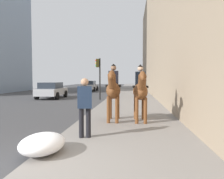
# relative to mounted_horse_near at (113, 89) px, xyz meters

# --- Properties ---
(sidewalk_slab) EXTENTS (120.00, 4.06, 0.12)m
(sidewalk_slab) POSITION_rel_mounted_horse_near_xyz_m (-4.50, -0.61, -1.32)
(sidewalk_slab) COLOR gray
(sidewalk_slab) RESTS_ON ground
(mounted_horse_near) EXTENTS (2.15, 0.61, 2.28)m
(mounted_horse_near) POSITION_rel_mounted_horse_near_xyz_m (0.00, 0.00, 0.00)
(mounted_horse_near) COLOR brown
(mounted_horse_near) RESTS_ON sidewalk_slab
(mounted_horse_far) EXTENTS (2.15, 0.62, 2.24)m
(mounted_horse_far) POSITION_rel_mounted_horse_near_xyz_m (0.00, -1.06, -0.03)
(mounted_horse_far) COLOR brown
(mounted_horse_far) RESTS_ON sidewalk_slab
(pedestrian_greeting) EXTENTS (0.33, 0.44, 1.70)m
(pedestrian_greeting) POSITION_rel_mounted_horse_near_xyz_m (-2.41, 0.60, -0.28)
(pedestrian_greeting) COLOR black
(pedestrian_greeting) RESTS_ON sidewalk_slab
(car_near_lane) EXTENTS (3.97, 2.06, 1.44)m
(car_near_lane) POSITION_rel_mounted_horse_near_xyz_m (10.18, 6.47, -0.62)
(car_near_lane) COLOR #B7BABF
(car_near_lane) RESTS_ON ground
(car_mid_lane) EXTENTS (4.18, 2.05, 1.44)m
(car_mid_lane) POSITION_rel_mounted_horse_near_xyz_m (21.39, 5.34, -0.62)
(car_mid_lane) COLOR #B7BABF
(car_mid_lane) RESTS_ON ground
(traffic_light_near_curb) EXTENTS (0.20, 0.44, 3.47)m
(traffic_light_near_curb) POSITION_rel_mounted_horse_near_xyz_m (9.44, 2.08, 0.97)
(traffic_light_near_curb) COLOR black
(traffic_light_near_curb) RESTS_ON ground
(snow_pile_near) EXTENTS (1.27, 0.98, 0.44)m
(snow_pile_near) POSITION_rel_mounted_horse_near_xyz_m (-3.77, 1.27, -1.04)
(snow_pile_near) COLOR white
(snow_pile_near) RESTS_ON sidewalk_slab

